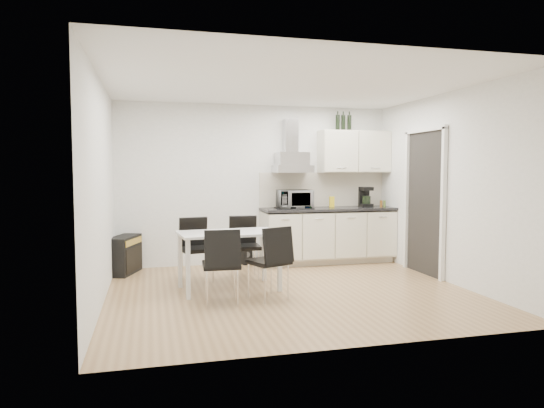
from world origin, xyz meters
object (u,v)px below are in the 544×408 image
Objects in this scene: kitchenette at (329,213)px; chair_near_left at (221,266)px; chair_far_right at (245,248)px; chair_far_left at (197,250)px; dining_table at (229,239)px; chair_near_right at (268,262)px; floor_speaker at (246,256)px; guitar_amp at (125,255)px.

chair_near_left is (-2.11, -2.05, -0.39)m from kitchenette.
chair_far_right is at bearing 70.55° from chair_near_left.
chair_far_right is (-1.60, -0.83, -0.39)m from kitchenette.
chair_far_left is at bearing -158.89° from kitchenette.
dining_table is at bearing -143.36° from kitchenette.
chair_near_right is (0.06, -1.16, 0.00)m from chair_far_right.
dining_table is at bearing 76.30° from chair_near_left.
dining_table is at bearing 101.76° from chair_near_right.
chair_near_right is at bearing -127.64° from kitchenette.
kitchenette is 2.54m from chair_near_right.
chair_near_right is (0.57, 0.06, 0.00)m from chair_near_left.
chair_far_right is 1.06m from floor_speaker.
chair_near_left is 0.58m from chair_near_right.
chair_near_left is at bearing -112.34° from dining_table.
dining_table is at bearing -24.61° from guitar_amp.
chair_far_left and chair_near_right have the same top height.
chair_far_right is 1.21× the size of guitar_amp.
chair_near_right is (0.74, -1.11, 0.00)m from chair_far_left.
kitchenette is at bearing -170.05° from chair_far_left.
chair_near_left and chair_near_right have the same top height.
floor_speaker is at bearing -141.73° from chair_far_left.
kitchenette reaches higher than floor_speaker.
floor_speaker is at bearing 75.07° from chair_near_left.
chair_far_right is at bearing 56.37° from dining_table.
chair_far_right is 1.84m from guitar_amp.
chair_far_left is at bearing 117.53° from dining_table.
chair_far_right is 3.37× the size of floor_speaker.
chair_near_right is at bearing -114.13° from floor_speaker.
chair_near_left is at bearing 70.05° from chair_far_right.
chair_far_left is 1.41m from floor_speaker.
kitchenette is 1.90× the size of dining_table.
chair_near_right is at bearing 112.35° from chair_far_left.
guitar_amp is 2.79× the size of floor_speaker.
chair_near_left is (0.16, -1.18, 0.00)m from chair_far_left.
guitar_amp is 1.92m from floor_speaker.
chair_near_right reaches higher than floor_speaker.
guitar_amp is at bearing 123.85° from chair_near_left.
kitchenette is 2.47m from chair_far_left.
kitchenette is at bearing 21.56° from guitar_amp.
guitar_amp is (-3.27, -0.08, -0.55)m from kitchenette.
kitchenette reaches higher than chair_far_right.
kitchenette is at bearing 47.49° from chair_near_left.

